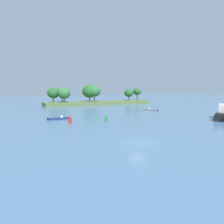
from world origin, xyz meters
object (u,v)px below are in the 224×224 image
(channel_buoy_green, at_px, (107,118))
(tugboat, at_px, (224,114))
(channel_buoy_red, at_px, (70,120))
(small_motorboat, at_px, (150,110))
(fishing_skiff, at_px, (60,118))

(channel_buoy_green, bearing_deg, tugboat, -18.07)
(channel_buoy_red, bearing_deg, small_motorboat, 25.64)
(fishing_skiff, relative_size, small_motorboat, 1.01)
(fishing_skiff, relative_size, channel_buoy_green, 3.16)
(fishing_skiff, distance_m, small_motorboat, 34.66)
(small_motorboat, bearing_deg, channel_buoy_green, -145.70)
(small_motorboat, xyz_separation_m, channel_buoy_red, (-32.83, -15.76, 0.60))
(channel_buoy_green, bearing_deg, channel_buoy_red, 174.70)
(fishing_skiff, bearing_deg, channel_buoy_red, -83.86)
(fishing_skiff, xyz_separation_m, small_motorboat, (33.61, 8.47, -0.03))
(fishing_skiff, relative_size, tugboat, 0.49)
(channel_buoy_red, relative_size, channel_buoy_green, 1.00)
(small_motorboat, relative_size, tugboat, 0.49)
(tugboat, bearing_deg, channel_buoy_green, 161.93)
(tugboat, xyz_separation_m, channel_buoy_green, (-28.76, 9.38, -0.45))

